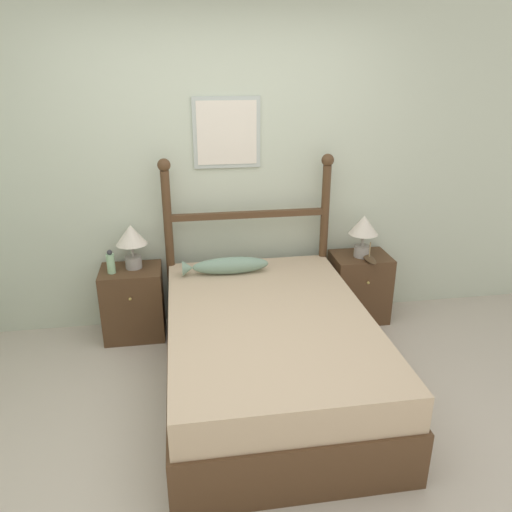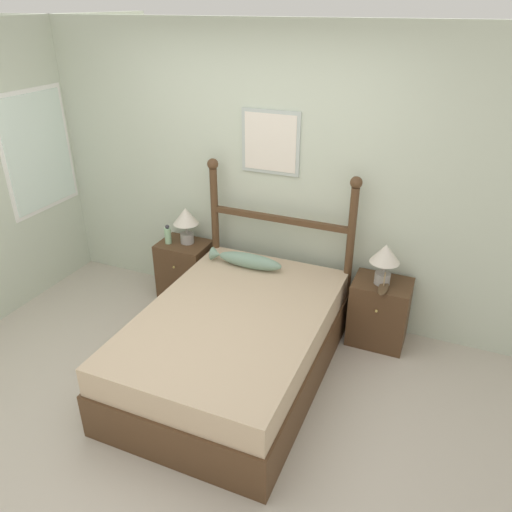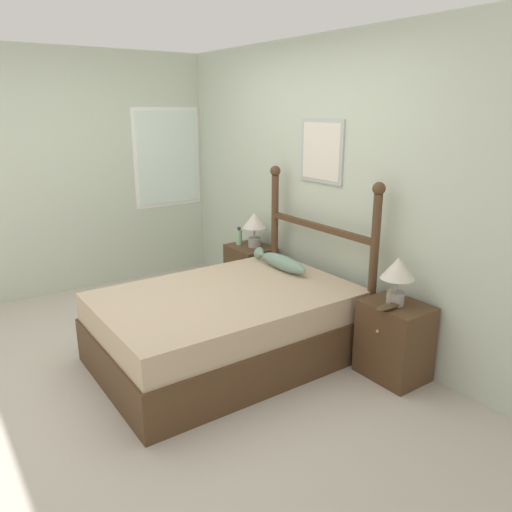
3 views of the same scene
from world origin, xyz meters
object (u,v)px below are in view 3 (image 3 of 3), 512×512
object	(u,v)px
model_boat	(389,306)
table_lamp_right	(397,273)
nightstand_right	(394,340)
nightstand_left	(250,273)
bottle	(239,236)
fish_pillow	(281,262)
table_lamp_left	(254,224)
bed	(226,326)

from	to	relation	value
model_boat	table_lamp_right	bearing A→B (deg)	106.88
nightstand_right	table_lamp_right	size ratio (longest dim) A/B	1.64
nightstand_left	nightstand_right	size ratio (longest dim) A/B	1.00
bottle	fish_pillow	world-z (taller)	bottle
table_lamp_left	fish_pillow	xyz separation A→B (m)	(0.71, -0.21, -0.19)
bottle	table_lamp_right	bearing A→B (deg)	0.87
table_lamp_left	table_lamp_right	bearing A→B (deg)	-1.51
table_lamp_left	bottle	distance (m)	0.24
nightstand_left	model_boat	size ratio (longest dim) A/B	2.31
bottle	nightstand_left	bearing A→B (deg)	20.81
table_lamp_right	nightstand_left	bearing A→B (deg)	179.40
bottle	model_boat	xyz separation A→B (m)	(2.06, -0.07, -0.07)
nightstand_left	bottle	distance (m)	0.40
nightstand_left	table_lamp_left	size ratio (longest dim) A/B	1.64
bed	nightstand_right	size ratio (longest dim) A/B	3.40
table_lamp_right	bottle	bearing A→B (deg)	-179.13
nightstand_left	bottle	bearing A→B (deg)	-159.19
table_lamp_left	table_lamp_right	size ratio (longest dim) A/B	1.00
bed	table_lamp_right	world-z (taller)	table_lamp_right
bed	bottle	size ratio (longest dim) A/B	10.38
nightstand_left	model_boat	world-z (taller)	model_boat
nightstand_left	table_lamp_left	world-z (taller)	table_lamp_left
table_lamp_left	fish_pillow	bearing A→B (deg)	-16.28
table_lamp_right	model_boat	distance (m)	0.25
fish_pillow	table_lamp_left	bearing A→B (deg)	163.72
nightstand_left	bottle	xyz separation A→B (m)	(-0.13, -0.05, 0.38)
table_lamp_left	bottle	world-z (taller)	table_lamp_left
nightstand_right	bottle	distance (m)	2.07
nightstand_right	table_lamp_left	distance (m)	1.95
bottle	model_boat	distance (m)	2.06
nightstand_left	fish_pillow	xyz separation A→B (m)	(0.74, -0.18, 0.35)
bottle	model_boat	size ratio (longest dim) A/B	0.76
model_boat	table_lamp_left	bearing A→B (deg)	175.56
model_boat	fish_pillow	bearing A→B (deg)	-177.02
nightstand_right	bottle	bearing A→B (deg)	-178.58
fish_pillow	model_boat	bearing A→B (deg)	2.98
fish_pillow	table_lamp_right	bearing A→B (deg)	7.90
nightstand_right	table_lamp_left	bearing A→B (deg)	179.10
table_lamp_right	fish_pillow	distance (m)	1.18
bed	fish_pillow	size ratio (longest dim) A/B	2.98
model_boat	bottle	bearing A→B (deg)	178.13
table_lamp_left	model_boat	bearing A→B (deg)	-4.44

